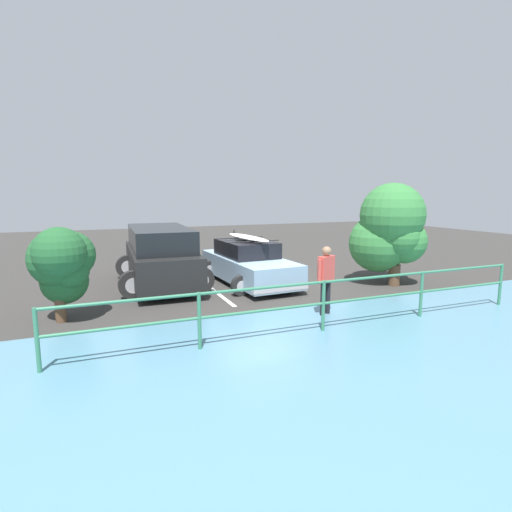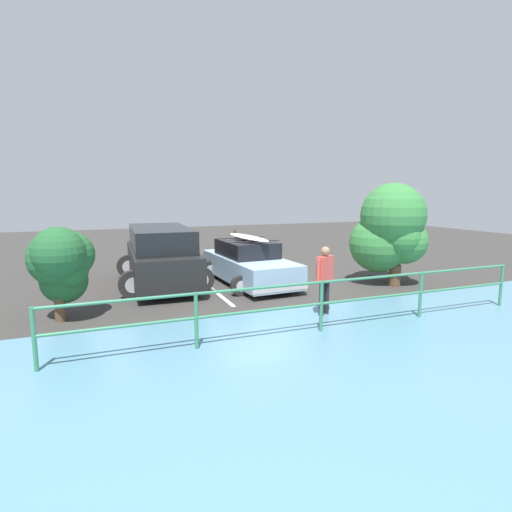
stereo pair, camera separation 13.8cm
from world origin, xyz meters
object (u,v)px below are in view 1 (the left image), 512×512
object	(u,v)px
suv_car	(160,255)
bush_near_right	(63,262)
sedan_car	(248,263)
person_bystander	(326,274)
bush_near_left	(388,234)

from	to	relation	value
suv_car	bush_near_right	xyz separation A→B (m)	(2.52, 2.78, 0.40)
sedan_car	suv_car	distance (m)	2.71
sedan_car	suv_car	bearing A→B (deg)	-17.30
sedan_car	suv_car	xyz separation A→B (m)	(2.57, -0.80, 0.29)
sedan_car	bush_near_right	xyz separation A→B (m)	(5.09, 1.98, 0.70)
suv_car	person_bystander	size ratio (longest dim) A/B	3.15
suv_car	person_bystander	xyz separation A→B (m)	(-3.01, 4.57, 0.04)
sedan_car	suv_car	world-z (taller)	suv_car
sedan_car	person_bystander	world-z (taller)	sedan_car
sedan_car	person_bystander	size ratio (longest dim) A/B	2.72
sedan_car	bush_near_right	bearing A→B (deg)	21.28
suv_car	bush_near_left	distance (m)	7.04
sedan_car	bush_near_left	xyz separation A→B (m)	(-4.01, 1.63, 0.91)
suv_car	person_bystander	bearing A→B (deg)	123.41
bush_near_left	bush_near_right	bearing A→B (deg)	2.19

